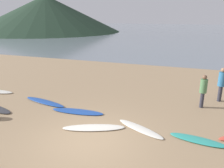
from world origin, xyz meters
name	(u,v)px	position (x,y,z in m)	size (l,w,h in m)	color
ground_plane	(145,75)	(0.00, 10.00, -0.10)	(120.00, 120.00, 0.20)	#997C5B
ocean_water	(181,31)	(0.00, 63.22, 0.00)	(140.00, 100.00, 0.01)	slate
headland_hill	(46,14)	(-34.14, 46.33, 4.67)	(39.04, 39.04, 9.34)	#1E3323
surfboard_3	(45,102)	(-3.67, 2.53, 0.05)	(2.62, 0.48, 0.10)	#1E479E
surfboard_4	(77,111)	(-1.54, 2.05, 0.04)	(2.49, 0.58, 0.07)	#1E479E
surfboard_5	(94,128)	(-0.20, 0.89, 0.04)	(2.46, 0.57, 0.07)	silver
surfboard_6	(140,129)	(1.55, 1.43, 0.03)	(2.17, 0.46, 0.07)	silver
surfboard_7	(198,140)	(3.67, 1.30, 0.04)	(1.95, 0.50, 0.08)	teal
person_1	(203,89)	(3.87, 4.58, 0.96)	(0.33, 0.33, 1.63)	#2D2D38
person_2	(222,82)	(4.77, 5.77, 1.05)	(0.36, 0.36, 1.79)	#2D2D38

